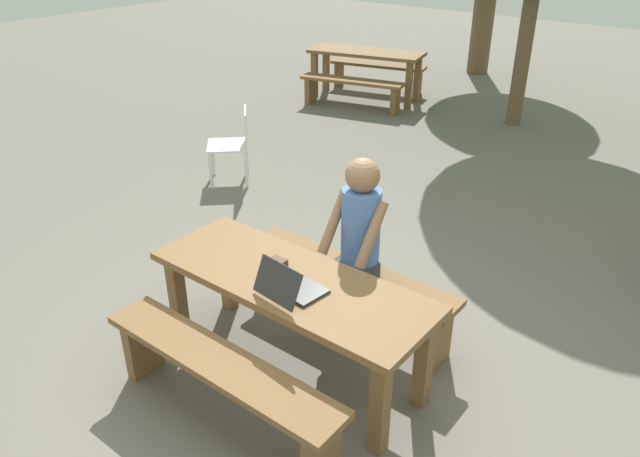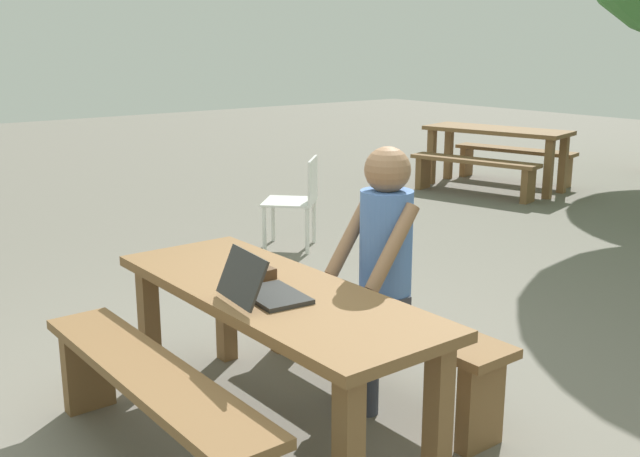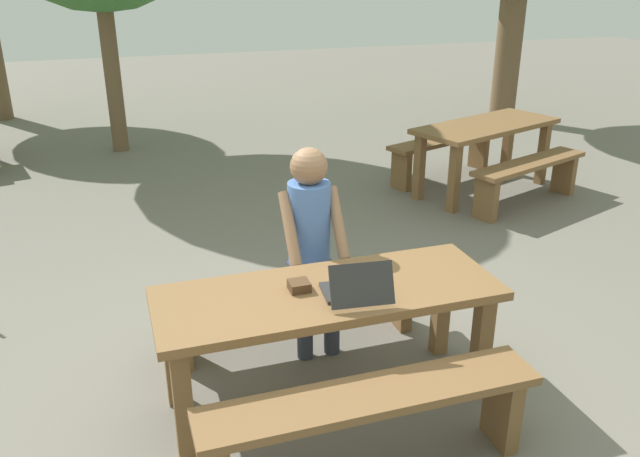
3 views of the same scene
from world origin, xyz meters
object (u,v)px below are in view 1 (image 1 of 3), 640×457
at_px(plastic_chair, 235,143).
at_px(laptop, 290,286).
at_px(picnic_table_rear, 366,59).
at_px(small_pouch, 276,264).
at_px(person_seated, 357,236).
at_px(picnic_table_front, 291,293).

bearing_deg(plastic_chair, laptop, 7.09).
xyz_separation_m(plastic_chair, picnic_table_rear, (-0.74, 3.61, 0.18)).
bearing_deg(small_pouch, person_seated, 66.22).
bearing_deg(picnic_table_rear, person_seated, -69.87).
xyz_separation_m(laptop, picnic_table_rear, (-3.38, 5.75, -0.14)).
bearing_deg(picnic_table_front, plastic_chair, 141.58).
distance_m(picnic_table_front, picnic_table_rear, 6.50).
relative_size(laptop, small_pouch, 3.36).
height_order(picnic_table_front, picnic_table_rear, picnic_table_rear).
xyz_separation_m(small_pouch, person_seated, (0.24, 0.54, 0.04)).
relative_size(small_pouch, plastic_chair, 0.13).
distance_m(small_pouch, picnic_table_rear, 6.39).
relative_size(picnic_table_front, plastic_chair, 2.30).
distance_m(plastic_chair, picnic_table_rear, 3.69).
bearing_deg(picnic_table_rear, picnic_table_front, -73.37).
xyz_separation_m(small_pouch, picnic_table_rear, (-3.12, 5.58, -0.11)).
distance_m(picnic_table_front, plastic_chair, 3.23).
relative_size(picnic_table_front, picnic_table_rear, 1.00).
height_order(laptop, plastic_chair, laptop).
bearing_deg(plastic_chair, small_pouch, 6.55).
xyz_separation_m(laptop, person_seated, (-0.02, 0.72, 0.01)).
xyz_separation_m(small_pouch, plastic_chair, (-2.38, 1.96, -0.28)).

